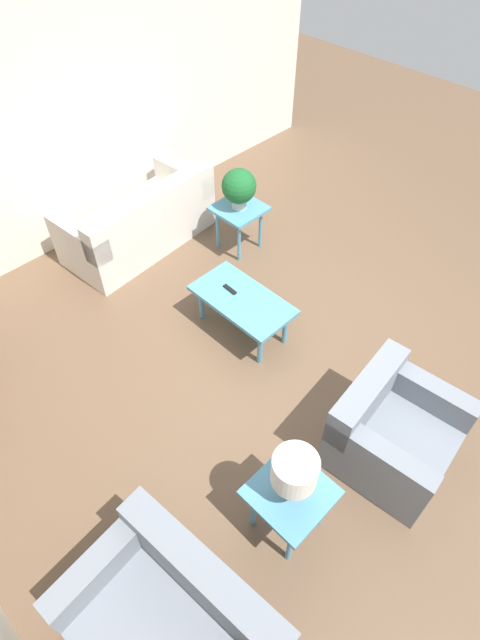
{
  "coord_description": "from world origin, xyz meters",
  "views": [
    {
      "loc": [
        -1.87,
        2.44,
        3.84
      ],
      "look_at": [
        0.25,
        0.32,
        0.55
      ],
      "focal_mm": 28.0,
      "sensor_mm": 36.0,
      "label": 1
    }
  ],
  "objects": [
    {
      "name": "ground_plane",
      "position": [
        0.0,
        0.0,
        0.0
      ],
      "size": [
        14.0,
        14.0,
        0.0
      ],
      "primitive_type": "plane",
      "color": "brown"
    },
    {
      "name": "wall_right",
      "position": [
        3.06,
        0.0,
        1.35
      ],
      "size": [
        0.12,
        7.2,
        2.7
      ],
      "color": "silver",
      "rests_on": "ground_plane"
    },
    {
      "name": "sofa",
      "position": [
        2.31,
        -0.1,
        0.31
      ],
      "size": [
        0.98,
        1.84,
        0.82
      ],
      "rotation": [
        0.0,
        0.0,
        1.65
      ],
      "color": "silver",
      "rests_on": "ground_plane"
    },
    {
      "name": "armchair",
      "position": [
        -1.3,
        0.16,
        0.31
      ],
      "size": [
        0.93,
        0.98,
        0.77
      ],
      "rotation": [
        0.0,
        0.0,
        -1.47
      ],
      "color": "slate",
      "rests_on": "ground_plane"
    },
    {
      "name": "loveseat",
      "position": [
        -1.11,
        2.24,
        0.3
      ],
      "size": [
        1.33,
        0.95,
        0.77
      ],
      "rotation": [
        0.0,
        0.0,
        3.23
      ],
      "color": "slate",
      "rests_on": "ground_plane"
    },
    {
      "name": "coffee_table",
      "position": [
        0.5,
        0.04,
        0.39
      ],
      "size": [
        1.01,
        0.54,
        0.45
      ],
      "color": "teal",
      "rests_on": "ground_plane"
    },
    {
      "name": "side_table_plant",
      "position": [
        1.47,
        -0.88,
        0.47
      ],
      "size": [
        0.52,
        0.52,
        0.56
      ],
      "color": "teal",
      "rests_on": "ground_plane"
    },
    {
      "name": "side_table_lamp",
      "position": [
        -1.11,
        1.19,
        0.47
      ],
      "size": [
        0.52,
        0.52,
        0.56
      ],
      "color": "teal",
      "rests_on": "ground_plane"
    },
    {
      "name": "potted_plant",
      "position": [
        1.47,
        -0.88,
        0.82
      ],
      "size": [
        0.38,
        0.38,
        0.46
      ],
      "color": "#B2ADA3",
      "rests_on": "side_table_plant"
    },
    {
      "name": "table_lamp",
      "position": [
        -1.11,
        1.19,
        0.86
      ],
      "size": [
        0.3,
        0.3,
        0.44
      ],
      "color": "red",
      "rests_on": "side_table_lamp"
    },
    {
      "name": "remote_control",
      "position": [
        0.67,
        0.04,
        0.46
      ],
      "size": [
        0.16,
        0.05,
        0.02
      ],
      "color": "black",
      "rests_on": "coffee_table"
    }
  ]
}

